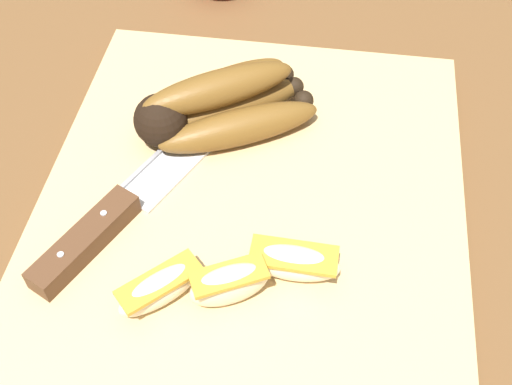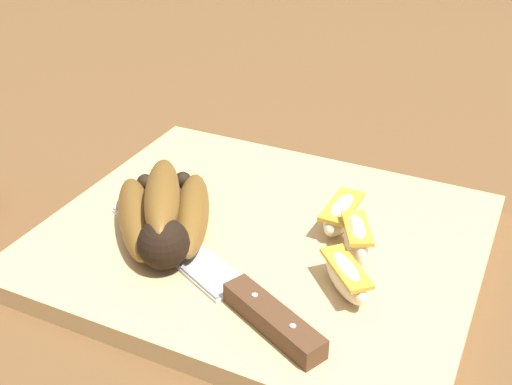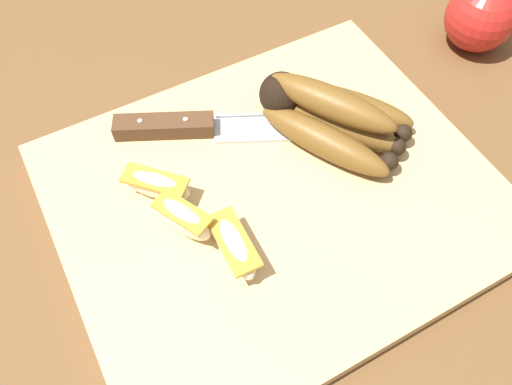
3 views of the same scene
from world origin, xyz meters
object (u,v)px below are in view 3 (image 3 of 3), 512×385
whole_apple (481,17)px  banana_bunch (328,115)px  apple_wedge_far (234,246)px  apple_wedge_near (156,185)px  chefs_knife (212,126)px  apple_wedge_middle (184,219)px

whole_apple → banana_bunch: bearing=-169.8°
apple_wedge_far → whole_apple: size_ratio=0.75×
apple_wedge_far → whole_apple: bearing=17.9°
banana_bunch → apple_wedge_far: (-0.15, -0.08, -0.01)m
banana_bunch → apple_wedge_near: banana_bunch is taller
chefs_knife → whole_apple: 0.34m
banana_bunch → apple_wedge_middle: 0.18m
apple_wedge_near → apple_wedge_far: same height
apple_wedge_far → apple_wedge_middle: bearing=123.6°
apple_wedge_far → banana_bunch: bearing=28.9°
banana_bunch → apple_wedge_near: (-0.18, 0.01, -0.01)m
apple_wedge_middle → whole_apple: bearing=11.3°
banana_bunch → chefs_knife: (-0.10, 0.05, -0.02)m
banana_bunch → apple_wedge_middle: banana_bunch is taller
apple_wedge_middle → apple_wedge_far: 0.05m
chefs_knife → apple_wedge_near: bearing=-149.7°
banana_bunch → apple_wedge_far: size_ratio=2.39×
apple_wedge_middle → apple_wedge_far: bearing=-56.4°
apple_wedge_near → apple_wedge_far: 0.10m
chefs_knife → banana_bunch: bearing=-27.9°
apple_wedge_middle → apple_wedge_far: size_ratio=0.87×
apple_wedge_middle → whole_apple: whole_apple is taller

